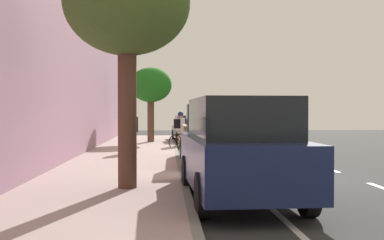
{
  "coord_description": "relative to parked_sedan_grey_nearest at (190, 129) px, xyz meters",
  "views": [
    {
      "loc": [
        2.33,
        12.11,
        1.73
      ],
      "look_at": [
        1.09,
        -10.7,
        1.33
      ],
      "focal_mm": 44.78,
      "sensor_mm": 36.0,
      "label": 1
    }
  ],
  "objects": [
    {
      "name": "ground",
      "position": [
        -0.98,
        14.5,
        -0.75
      ],
      "size": [
        64.61,
        64.61,
        0.0
      ],
      "primitive_type": "plane",
      "color": "#303030"
    },
    {
      "name": "sidewalk",
      "position": [
        2.77,
        14.5,
        -0.69
      ],
      "size": [
        3.5,
        40.38,
        0.13
      ],
      "primitive_type": "cube",
      "color": "#B59995",
      "rests_on": "ground"
    },
    {
      "name": "curb_edge",
      "position": [
        0.94,
        14.5,
        -0.69
      ],
      "size": [
        0.16,
        40.38,
        0.13
      ],
      "primitive_type": "cube",
      "color": "gray",
      "rests_on": "ground"
    },
    {
      "name": "lane_stripe_centre",
      "position": [
        -3.55,
        14.32,
        -0.75
      ],
      "size": [
        0.14,
        40.0,
        0.01
      ],
      "color": "white",
      "rests_on": "ground"
    },
    {
      "name": "lane_stripe_bike_edge",
      "position": [
        -0.53,
        14.5,
        -0.75
      ],
      "size": [
        0.12,
        40.38,
        0.01
      ],
      "primitive_type": "cube",
      "color": "white",
      "rests_on": "ground"
    },
    {
      "name": "building_facade",
      "position": [
        4.77,
        14.5,
        2.5
      ],
      "size": [
        0.5,
        40.38,
        6.51
      ],
      "primitive_type": "cube",
      "color": "#AB7D97",
      "rests_on": "ground"
    },
    {
      "name": "parked_sedan_grey_nearest",
      "position": [
        0.0,
        0.0,
        0.0
      ],
      "size": [
        2.05,
        4.5,
        1.52
      ],
      "color": "slate",
      "rests_on": "ground"
    },
    {
      "name": "parked_pickup_tan_second",
      "position": [
        -0.14,
        11.46,
        0.15
      ],
      "size": [
        2.08,
        5.33,
        1.95
      ],
      "color": "tan",
      "rests_on": "ground"
    },
    {
      "name": "parked_suv_dark_blue_mid",
      "position": [
        -0.05,
        17.48,
        0.27
      ],
      "size": [
        2.11,
        4.77,
        1.99
      ],
      "color": "navy",
      "rests_on": "ground"
    },
    {
      "name": "bicycle_at_curb",
      "position": [
        0.48,
        4.48,
        -0.38
      ],
      "size": [
        1.55,
        0.85,
        0.75
      ],
      "color": "black",
      "rests_on": "ground"
    },
    {
      "name": "cyclist_with_backpack",
      "position": [
        0.7,
        4.04,
        0.31
      ],
      "size": [
        0.52,
        0.55,
        1.74
      ],
      "color": "#C6B284",
      "rests_on": "ground"
    },
    {
      "name": "street_tree_near_cyclist",
      "position": [
        2.17,
        1.12,
        2.35
      ],
      "size": [
        2.23,
        2.23,
        3.95
      ],
      "color": "brown",
      "rests_on": "sidewalk"
    },
    {
      "name": "street_tree_mid_block",
      "position": [
        2.17,
        16.53,
        3.2
      ],
      "size": [
        2.66,
        2.66,
        5.0
      ],
      "color": "brown",
      "rests_on": "sidewalk"
    },
    {
      "name": "pedestrian_on_phone",
      "position": [
        2.65,
        7.7,
        0.3
      ],
      "size": [
        0.4,
        0.54,
        1.63
      ],
      "color": "black",
      "rests_on": "sidewalk"
    }
  ]
}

